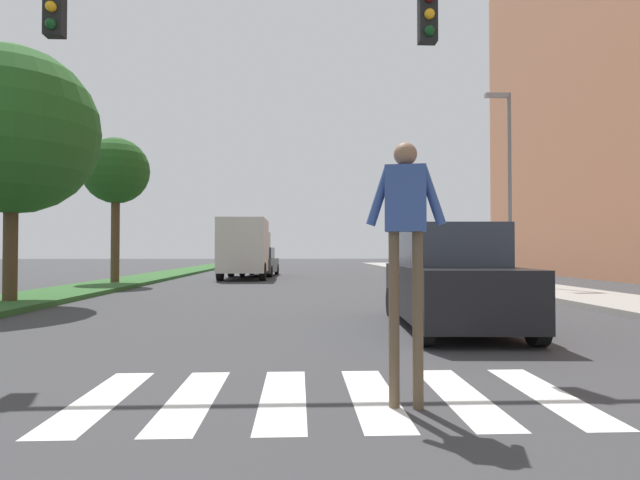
{
  "coord_description": "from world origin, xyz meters",
  "views": [
    {
      "loc": [
        -0.3,
        1.58,
        1.47
      ],
      "look_at": [
        0.32,
        16.35,
        1.78
      ],
      "focal_mm": 28.96,
      "sensor_mm": 36.0,
      "label": 1
    }
  ],
  "objects_px": {
    "tree_mid": "(12,131)",
    "truck_box_delivery": "(246,248)",
    "street_lamp_right": "(507,171)",
    "suv_crossing": "(450,279)",
    "pedestrian_performer": "(406,230)",
    "sedan_midblock": "(260,263)",
    "traffic_light_gantry": "(58,55)",
    "tree_far": "(116,172)"
  },
  "relations": [
    {
      "from": "tree_mid",
      "to": "truck_box_delivery",
      "type": "distance_m",
      "value": 14.61
    },
    {
      "from": "street_lamp_right",
      "to": "truck_box_delivery",
      "type": "bearing_deg",
      "value": 144.35
    },
    {
      "from": "street_lamp_right",
      "to": "suv_crossing",
      "type": "height_order",
      "value": "street_lamp_right"
    },
    {
      "from": "pedestrian_performer",
      "to": "sedan_midblock",
      "type": "xyz_separation_m",
      "value": [
        -3.26,
        25.84,
        -0.88
      ]
    },
    {
      "from": "traffic_light_gantry",
      "to": "pedestrian_performer",
      "type": "xyz_separation_m",
      "value": [
        4.62,
        -3.05,
        -2.76
      ]
    },
    {
      "from": "pedestrian_performer",
      "to": "sedan_midblock",
      "type": "bearing_deg",
      "value": 97.2
    },
    {
      "from": "pedestrian_performer",
      "to": "tree_mid",
      "type": "bearing_deg",
      "value": 133.08
    },
    {
      "from": "pedestrian_performer",
      "to": "sedan_midblock",
      "type": "distance_m",
      "value": 26.06
    },
    {
      "from": "pedestrian_performer",
      "to": "truck_box_delivery",
      "type": "relative_size",
      "value": 0.4
    },
    {
      "from": "street_lamp_right",
      "to": "sedan_midblock",
      "type": "distance_m",
      "value": 15.56
    },
    {
      "from": "street_lamp_right",
      "to": "pedestrian_performer",
      "type": "bearing_deg",
      "value": -115.56
    },
    {
      "from": "traffic_light_gantry",
      "to": "pedestrian_performer",
      "type": "distance_m",
      "value": 6.19
    },
    {
      "from": "tree_mid",
      "to": "pedestrian_performer",
      "type": "bearing_deg",
      "value": -46.92
    },
    {
      "from": "suv_crossing",
      "to": "pedestrian_performer",
      "type": "bearing_deg",
      "value": -110.89
    },
    {
      "from": "street_lamp_right",
      "to": "pedestrian_performer",
      "type": "distance_m",
      "value": 16.77
    },
    {
      "from": "street_lamp_right",
      "to": "suv_crossing",
      "type": "relative_size",
      "value": 1.6
    },
    {
      "from": "truck_box_delivery",
      "to": "tree_far",
      "type": "bearing_deg",
      "value": -135.84
    },
    {
      "from": "sedan_midblock",
      "to": "truck_box_delivery",
      "type": "distance_m",
      "value": 3.26
    },
    {
      "from": "street_lamp_right",
      "to": "tree_mid",
      "type": "bearing_deg",
      "value": -160.6
    },
    {
      "from": "suv_crossing",
      "to": "sedan_midblock",
      "type": "xyz_separation_m",
      "value": [
        -5.15,
        20.88,
        -0.15
      ]
    },
    {
      "from": "suv_crossing",
      "to": "tree_mid",
      "type": "bearing_deg",
      "value": 157.64
    },
    {
      "from": "tree_far",
      "to": "truck_box_delivery",
      "type": "height_order",
      "value": "tree_far"
    },
    {
      "from": "tree_mid",
      "to": "truck_box_delivery",
      "type": "height_order",
      "value": "tree_mid"
    },
    {
      "from": "pedestrian_performer",
      "to": "tree_far",
      "type": "bearing_deg",
      "value": 116.63
    },
    {
      "from": "traffic_light_gantry",
      "to": "truck_box_delivery",
      "type": "bearing_deg",
      "value": 87.68
    },
    {
      "from": "tree_mid",
      "to": "tree_far",
      "type": "height_order",
      "value": "tree_mid"
    },
    {
      "from": "street_lamp_right",
      "to": "truck_box_delivery",
      "type": "height_order",
      "value": "street_lamp_right"
    },
    {
      "from": "street_lamp_right",
      "to": "suv_crossing",
      "type": "bearing_deg",
      "value": -117.77
    },
    {
      "from": "tree_mid",
      "to": "tree_far",
      "type": "bearing_deg",
      "value": 91.42
    },
    {
      "from": "tree_mid",
      "to": "traffic_light_gantry",
      "type": "distance_m",
      "value": 7.49
    },
    {
      "from": "suv_crossing",
      "to": "sedan_midblock",
      "type": "relative_size",
      "value": 1.07
    },
    {
      "from": "tree_mid",
      "to": "sedan_midblock",
      "type": "height_order",
      "value": "tree_mid"
    },
    {
      "from": "pedestrian_performer",
      "to": "suv_crossing",
      "type": "bearing_deg",
      "value": 69.11
    },
    {
      "from": "tree_far",
      "to": "tree_mid",
      "type": "bearing_deg",
      "value": -88.58
    },
    {
      "from": "traffic_light_gantry",
      "to": "suv_crossing",
      "type": "relative_size",
      "value": 2.22
    },
    {
      "from": "truck_box_delivery",
      "to": "suv_crossing",
      "type": "bearing_deg",
      "value": -72.19
    },
    {
      "from": "tree_far",
      "to": "sedan_midblock",
      "type": "distance_m",
      "value": 10.66
    },
    {
      "from": "tree_mid",
      "to": "traffic_light_gantry",
      "type": "height_order",
      "value": "tree_mid"
    },
    {
      "from": "tree_mid",
      "to": "sedan_midblock",
      "type": "bearing_deg",
      "value": 71.75
    },
    {
      "from": "suv_crossing",
      "to": "truck_box_delivery",
      "type": "bearing_deg",
      "value": 107.81
    },
    {
      "from": "traffic_light_gantry",
      "to": "street_lamp_right",
      "type": "distance_m",
      "value": 16.68
    },
    {
      "from": "tree_mid",
      "to": "tree_far",
      "type": "xyz_separation_m",
      "value": [
        -0.21,
        8.48,
        0.19
      ]
    }
  ]
}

